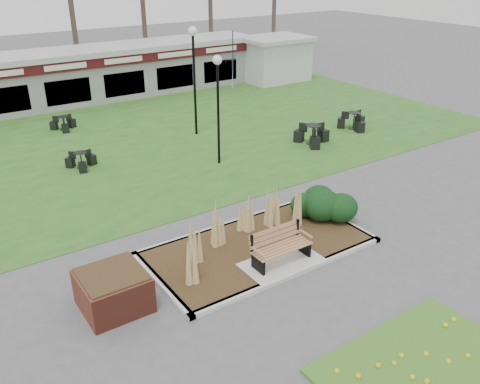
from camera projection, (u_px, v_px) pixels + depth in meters
ground at (285, 268)px, 13.67m from camera, size 100.00×100.00×0.00m
lawn at (116, 143)px, 22.66m from camera, size 34.00×16.00×0.02m
flower_bed at (428, 371)px, 10.20m from camera, size 4.20×3.00×0.16m
planting_bed at (290, 224)px, 15.18m from camera, size 6.75×3.40×1.27m
park_bench at (280, 245)px, 13.61m from camera, size 1.70×0.66×0.93m
brick_planter at (113, 290)px, 11.98m from camera, size 1.50×1.50×0.95m
food_pavilion at (59, 78)px, 28.00m from camera, size 24.60×3.40×2.90m
service_hut at (275, 58)px, 33.40m from camera, size 4.40×3.40×2.83m
lamp_post_mid_right at (218, 86)px, 19.18m from camera, size 0.36×0.36×4.30m
lamp_post_far_right at (194, 57)px, 22.34m from camera, size 0.40×0.40×4.86m
bistro_set_a at (64, 125)px, 24.28m from camera, size 1.23×1.15×0.66m
bistro_set_b at (81, 163)px, 19.94m from camera, size 1.19×1.17×0.65m
bistro_set_c at (312, 137)px, 22.46m from camera, size 1.43×1.63×0.86m
bistro_set_d at (354, 123)px, 24.44m from camera, size 1.45×1.46×0.80m
patio_umbrella at (233, 71)px, 28.12m from camera, size 2.71×2.74×2.84m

